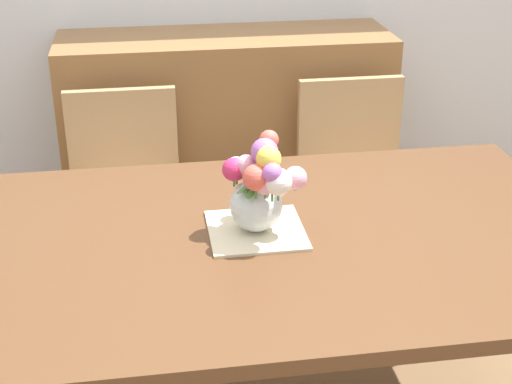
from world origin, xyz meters
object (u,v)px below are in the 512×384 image
(chair_right, at_px, (354,178))
(dresser, at_px, (227,147))
(chair_left, at_px, (126,193))
(flower_vase, at_px, (259,188))
(dining_table, at_px, (286,261))

(chair_right, distance_m, dresser, 0.64)
(chair_left, xyz_separation_m, dresser, (0.44, 0.45, -0.02))
(chair_right, height_order, flower_vase, flower_vase)
(dresser, xyz_separation_m, flower_vase, (-0.07, -1.31, 0.41))
(chair_left, bearing_deg, dining_table, 117.13)
(dining_table, height_order, chair_left, chair_left)
(chair_left, relative_size, flower_vase, 3.37)
(dining_table, relative_size, dresser, 1.21)
(dining_table, height_order, chair_right, chair_right)
(chair_left, distance_m, chair_right, 0.90)
(dining_table, height_order, flower_vase, flower_vase)
(dining_table, bearing_deg, flower_vase, 166.87)
(chair_right, xyz_separation_m, flower_vase, (-0.52, -0.86, 0.39))
(dining_table, bearing_deg, chair_left, 117.13)
(chair_left, bearing_deg, dresser, -134.47)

